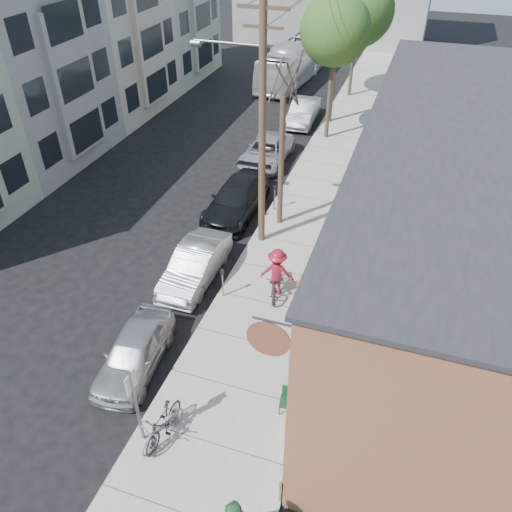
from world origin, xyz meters
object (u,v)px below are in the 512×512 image
(patio_chair_a, at_px, (288,402))
(car_4, at_px, (303,112))
(parking_meter_far, at_px, (274,194))
(tree_bare, at_px, (281,164))
(car_3, at_px, (266,152))
(tree_leafy_mid, at_px, (335,30))
(car_0, at_px, (135,352))
(parked_bike_b, at_px, (163,429))
(bus, at_px, (294,62))
(parking_meter_near, at_px, (222,279))
(car_1, at_px, (195,265))
(cyclist, at_px, (277,272))
(utility_pole_near, at_px, (261,123))
(patron_grey, at_px, (327,305))
(patio_chair_b, at_px, (300,383))
(parked_bike_a, at_px, (163,423))
(sign_post, at_px, (135,400))
(car_2, at_px, (237,199))
(tree_leafy_far, at_px, (358,10))

(patio_chair_a, height_order, car_4, car_4)
(parking_meter_far, distance_m, tree_bare, 2.37)
(car_3, bearing_deg, tree_leafy_mid, 59.72)
(parking_meter_far, relative_size, car_0, 0.32)
(parked_bike_b, height_order, bus, bus)
(parking_meter_near, distance_m, patio_chair_a, 5.57)
(tree_leafy_mid, xyz_separation_m, car_1, (-2.00, -14.95, -5.55))
(patio_chair_a, distance_m, bus, 31.24)
(cyclist, bearing_deg, bus, -81.51)
(utility_pole_near, xyz_separation_m, patio_chair_a, (3.53, -8.20, -4.82))
(patron_grey, bearing_deg, cyclist, -114.64)
(cyclist, xyz_separation_m, car_0, (-3.29, -4.77, -0.45))
(cyclist, bearing_deg, patio_chair_a, 104.84)
(car_0, distance_m, bus, 30.09)
(patio_chair_b, distance_m, car_3, 15.98)
(parked_bike_b, bearing_deg, patron_grey, 75.86)
(parked_bike_b, xyz_separation_m, car_3, (-2.61, 17.62, 0.07))
(tree_leafy_mid, bearing_deg, car_3, -120.60)
(cyclist, relative_size, parked_bike_a, 1.07)
(tree_bare, distance_m, car_4, 12.64)
(cyclist, height_order, parked_bike_b, cyclist)
(patio_chair_b, bearing_deg, sign_post, -164.85)
(sign_post, distance_m, patio_chair_a, 4.34)
(car_2, bearing_deg, cyclist, -54.59)
(parked_bike_b, bearing_deg, bus, 114.09)
(tree_leafy_mid, height_order, parked_bike_b, tree_leafy_mid)
(car_0, bearing_deg, cyclist, 49.47)
(patron_grey, height_order, car_4, patron_grey)
(parking_meter_far, height_order, car_0, parking_meter_far)
(car_3, relative_size, car_4, 1.08)
(tree_leafy_mid, bearing_deg, patio_chair_a, -81.10)
(parking_meter_near, bearing_deg, car_2, 105.49)
(utility_pole_near, xyz_separation_m, bus, (-4.46, 21.99, -3.95))
(utility_pole_near, distance_m, patio_chair_a, 10.15)
(car_0, bearing_deg, utility_pole_near, 72.77)
(tree_leafy_far, relative_size, car_0, 2.06)
(car_4, xyz_separation_m, bus, (-2.87, 8.15, 0.73))
(parked_bike_a, distance_m, parked_bike_b, 0.14)
(sign_post, xyz_separation_m, parking_meter_far, (-0.10, 12.90, -0.85))
(sign_post, xyz_separation_m, car_2, (-1.76, 12.28, -1.09))
(parking_meter_near, distance_m, tree_bare, 6.00)
(patio_chair_a, bearing_deg, parking_meter_near, 123.74)
(utility_pole_near, distance_m, car_4, 14.70)
(tree_leafy_mid, distance_m, tree_leafy_far, 7.98)
(utility_pole_near, xyz_separation_m, car_0, (-1.59, -7.96, -4.74))
(parking_meter_near, distance_m, patron_grey, 3.96)
(parked_bike_a, bearing_deg, parked_bike_b, -67.37)
(cyclist, bearing_deg, sign_post, 71.06)
(parked_bike_a, xyz_separation_m, bus, (-4.95, 32.04, 0.77))
(patron_grey, relative_size, car_0, 0.46)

